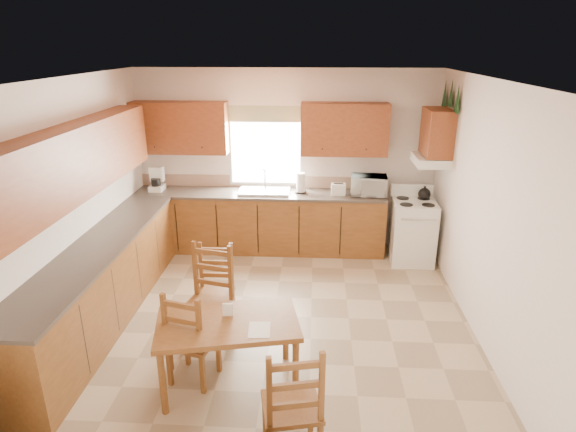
# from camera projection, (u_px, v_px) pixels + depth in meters

# --- Properties ---
(floor) EXTENTS (4.50, 4.50, 0.00)m
(floor) POSITION_uv_depth(u_px,v_px,m) (274.00, 316.00, 5.67)
(floor) COLOR tan
(floor) RESTS_ON ground
(ceiling) EXTENTS (4.50, 4.50, 0.00)m
(ceiling) POSITION_uv_depth(u_px,v_px,m) (271.00, 79.00, 4.75)
(ceiling) COLOR brown
(ceiling) RESTS_ON floor
(wall_left) EXTENTS (4.50, 4.50, 0.00)m
(wall_left) POSITION_uv_depth(u_px,v_px,m) (71.00, 204.00, 5.33)
(wall_left) COLOR silver
(wall_left) RESTS_ON floor
(wall_right) EXTENTS (4.50, 4.50, 0.00)m
(wall_right) POSITION_uv_depth(u_px,v_px,m) (484.00, 212.00, 5.09)
(wall_right) COLOR silver
(wall_right) RESTS_ON floor
(wall_back) EXTENTS (4.50, 4.50, 0.00)m
(wall_back) POSITION_uv_depth(u_px,v_px,m) (286.00, 160.00, 7.32)
(wall_back) COLOR silver
(wall_back) RESTS_ON floor
(wall_front) EXTENTS (4.50, 4.50, 0.00)m
(wall_front) POSITION_uv_depth(u_px,v_px,m) (242.00, 321.00, 3.10)
(wall_front) COLOR silver
(wall_front) RESTS_ON floor
(lower_cab_back) EXTENTS (3.75, 0.60, 0.88)m
(lower_cab_back) POSITION_uv_depth(u_px,v_px,m) (260.00, 222.00, 7.37)
(lower_cab_back) COLOR brown
(lower_cab_back) RESTS_ON floor
(lower_cab_left) EXTENTS (0.60, 3.60, 0.88)m
(lower_cab_left) POSITION_uv_depth(u_px,v_px,m) (102.00, 284.00, 5.48)
(lower_cab_left) COLOR brown
(lower_cab_left) RESTS_ON floor
(counter_back) EXTENTS (3.75, 0.63, 0.04)m
(counter_back) POSITION_uv_depth(u_px,v_px,m) (259.00, 194.00, 7.21)
(counter_back) COLOR #493E36
(counter_back) RESTS_ON lower_cab_back
(counter_left) EXTENTS (0.63, 3.60, 0.04)m
(counter_left) POSITION_uv_depth(u_px,v_px,m) (97.00, 247.00, 5.33)
(counter_left) COLOR #493E36
(counter_left) RESTS_ON lower_cab_left
(backsplash) EXTENTS (3.75, 0.01, 0.18)m
(backsplash) POSITION_uv_depth(u_px,v_px,m) (261.00, 181.00, 7.45)
(backsplash) COLOR #9B7C65
(backsplash) RESTS_ON counter_back
(upper_cab_back_left) EXTENTS (1.41, 0.33, 0.75)m
(upper_cab_back_left) POSITION_uv_depth(u_px,v_px,m) (180.00, 128.00, 7.08)
(upper_cab_back_left) COLOR brown
(upper_cab_back_left) RESTS_ON wall_back
(upper_cab_back_right) EXTENTS (1.25, 0.33, 0.75)m
(upper_cab_back_right) POSITION_uv_depth(u_px,v_px,m) (344.00, 129.00, 6.95)
(upper_cab_back_right) COLOR brown
(upper_cab_back_right) RESTS_ON wall_back
(upper_cab_left) EXTENTS (0.33, 3.60, 0.75)m
(upper_cab_left) POSITION_uv_depth(u_px,v_px,m) (72.00, 163.00, 5.01)
(upper_cab_left) COLOR brown
(upper_cab_left) RESTS_ON wall_left
(upper_cab_stove) EXTENTS (0.33, 0.62, 0.62)m
(upper_cab_stove) POSITION_uv_depth(u_px,v_px,m) (437.00, 132.00, 6.46)
(upper_cab_stove) COLOR brown
(upper_cab_stove) RESTS_ON wall_right
(range_hood) EXTENTS (0.44, 0.62, 0.12)m
(range_hood) POSITION_uv_depth(u_px,v_px,m) (430.00, 160.00, 6.59)
(range_hood) COLOR silver
(range_hood) RESTS_ON wall_right
(window_frame) EXTENTS (1.13, 0.02, 1.18)m
(window_frame) POSITION_uv_depth(u_px,v_px,m) (266.00, 147.00, 7.24)
(window_frame) COLOR silver
(window_frame) RESTS_ON wall_back
(window_pane) EXTENTS (1.05, 0.01, 1.10)m
(window_pane) POSITION_uv_depth(u_px,v_px,m) (266.00, 147.00, 7.24)
(window_pane) COLOR white
(window_pane) RESTS_ON wall_back
(window_valance) EXTENTS (1.19, 0.01, 0.24)m
(window_valance) POSITION_uv_depth(u_px,v_px,m) (265.00, 114.00, 7.04)
(window_valance) COLOR #547038
(window_valance) RESTS_ON wall_back
(sink_basin) EXTENTS (0.75, 0.45, 0.04)m
(sink_basin) POSITION_uv_depth(u_px,v_px,m) (264.00, 191.00, 7.19)
(sink_basin) COLOR silver
(sink_basin) RESTS_ON counter_back
(pine_decal_a) EXTENTS (0.22, 0.22, 0.36)m
(pine_decal_a) POSITION_uv_depth(u_px,v_px,m) (458.00, 98.00, 5.99)
(pine_decal_a) COLOR #153C1C
(pine_decal_a) RESTS_ON wall_right
(pine_decal_b) EXTENTS (0.22, 0.22, 0.36)m
(pine_decal_b) POSITION_uv_depth(u_px,v_px,m) (451.00, 93.00, 6.27)
(pine_decal_b) COLOR #153C1C
(pine_decal_b) RESTS_ON wall_right
(pine_decal_c) EXTENTS (0.22, 0.22, 0.36)m
(pine_decal_c) POSITION_uv_depth(u_px,v_px,m) (445.00, 93.00, 6.59)
(pine_decal_c) COLOR #153C1C
(pine_decal_c) RESTS_ON wall_right
(stove) EXTENTS (0.63, 0.64, 0.89)m
(stove) POSITION_uv_depth(u_px,v_px,m) (412.00, 232.00, 6.97)
(stove) COLOR silver
(stove) RESTS_ON floor
(coffeemaker) EXTENTS (0.27, 0.30, 0.36)m
(coffeemaker) POSITION_uv_depth(u_px,v_px,m) (156.00, 179.00, 7.24)
(coffeemaker) COLOR silver
(coffeemaker) RESTS_ON counter_back
(paper_towel) EXTENTS (0.17, 0.17, 0.30)m
(paper_towel) POSITION_uv_depth(u_px,v_px,m) (301.00, 183.00, 7.14)
(paper_towel) COLOR white
(paper_towel) RESTS_ON counter_back
(toaster) EXTENTS (0.21, 0.14, 0.17)m
(toaster) POSITION_uv_depth(u_px,v_px,m) (338.00, 189.00, 7.06)
(toaster) COLOR silver
(toaster) RESTS_ON counter_back
(microwave) EXTENTS (0.50, 0.37, 0.29)m
(microwave) POSITION_uv_depth(u_px,v_px,m) (369.00, 185.00, 7.05)
(microwave) COLOR silver
(microwave) RESTS_ON counter_back
(dining_table) EXTENTS (1.39, 0.97, 0.68)m
(dining_table) POSITION_uv_depth(u_px,v_px,m) (229.00, 353.00, 4.44)
(dining_table) COLOR brown
(dining_table) RESTS_ON floor
(chair_near_left) EXTENTS (0.49, 0.48, 0.96)m
(chair_near_left) POSITION_uv_depth(u_px,v_px,m) (193.00, 335.00, 4.46)
(chair_near_left) COLOR brown
(chair_near_left) RESTS_ON floor
(chair_near_right) EXTENTS (0.51, 0.49, 1.03)m
(chair_near_right) POSITION_uv_depth(u_px,v_px,m) (292.00, 399.00, 3.61)
(chair_near_right) COLOR brown
(chair_near_right) RESTS_ON floor
(chair_far_left) EXTENTS (0.40, 0.39, 0.96)m
(chair_far_left) POSITION_uv_depth(u_px,v_px,m) (214.00, 289.00, 5.29)
(chair_far_left) COLOR brown
(chair_far_left) RESTS_ON floor
(chair_far_right) EXTENTS (0.55, 0.53, 1.10)m
(chair_far_right) POSITION_uv_depth(u_px,v_px,m) (206.00, 301.00, 4.92)
(chair_far_right) COLOR brown
(chair_far_right) RESTS_ON floor
(table_paper) EXTENTS (0.21, 0.27, 0.00)m
(table_paper) POSITION_uv_depth(u_px,v_px,m) (259.00, 330.00, 4.19)
(table_paper) COLOR white
(table_paper) RESTS_ON dining_table
(table_card) EXTENTS (0.10, 0.03, 0.13)m
(table_card) POSITION_uv_depth(u_px,v_px,m) (228.00, 310.00, 4.39)
(table_card) COLOR white
(table_card) RESTS_ON dining_table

